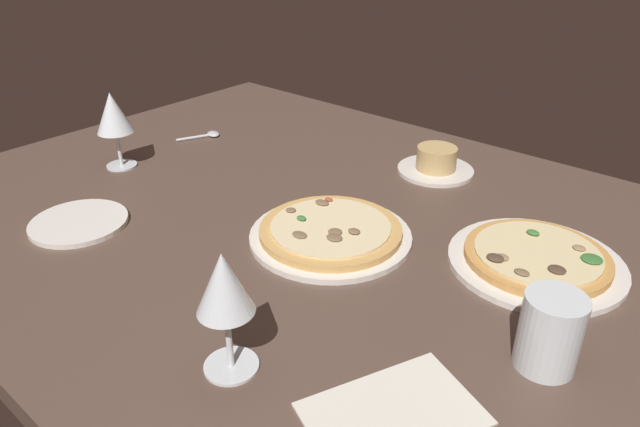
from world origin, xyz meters
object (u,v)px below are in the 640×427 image
(water_glass, at_px, (549,336))
(paper_menu, at_px, (393,414))
(pizza_side, at_px, (536,259))
(pizza_main, at_px, (330,233))
(wine_glass_near, at_px, (113,115))
(spoon, at_px, (208,135))
(side_plate, at_px, (79,223))
(wine_glass_far, at_px, (224,288))
(ramekin_on_saucer, at_px, (436,163))

(water_glass, relative_size, paper_menu, 0.52)
(pizza_side, bearing_deg, pizza_main, -153.49)
(wine_glass_near, xyz_separation_m, paper_menu, (0.84, -0.19, -0.11))
(pizza_side, relative_size, spoon, 2.57)
(pizza_side, relative_size, wine_glass_near, 1.67)
(water_glass, distance_m, side_plate, 0.79)
(side_plate, bearing_deg, pizza_side, 31.15)
(pizza_side, distance_m, spoon, 0.84)
(pizza_side, bearing_deg, spoon, 177.88)
(pizza_main, distance_m, side_plate, 0.45)
(pizza_main, height_order, side_plate, pizza_main)
(wine_glass_near, bearing_deg, wine_glass_far, -21.83)
(water_glass, bearing_deg, side_plate, -165.84)
(pizza_main, xyz_separation_m, pizza_side, (0.30, 0.15, -0.00))
(wine_glass_near, relative_size, paper_menu, 0.85)
(wine_glass_near, bearing_deg, pizza_main, 6.25)
(pizza_side, height_order, spoon, pizza_side)
(pizza_main, distance_m, water_glass, 0.40)
(water_glass, bearing_deg, paper_menu, -116.66)
(wine_glass_far, xyz_separation_m, water_glass, (0.29, 0.26, -0.07))
(wine_glass_near, bearing_deg, water_glass, -0.16)
(pizza_side, xyz_separation_m, wine_glass_far, (-0.19, -0.47, 0.11))
(ramekin_on_saucer, relative_size, spoon, 1.51)
(wine_glass_far, xyz_separation_m, spoon, (-0.65, 0.50, -0.11))
(ramekin_on_saucer, bearing_deg, spoon, -161.35)
(pizza_main, relative_size, wine_glass_near, 1.69)
(paper_menu, bearing_deg, ramekin_on_saucer, 140.21)
(pizza_main, xyz_separation_m, paper_menu, (0.30, -0.25, -0.01))
(pizza_main, bearing_deg, wine_glass_far, -71.50)
(pizza_main, distance_m, spoon, 0.57)
(wine_glass_far, height_order, spoon, wine_glass_far)
(paper_menu, bearing_deg, pizza_side, 113.64)
(wine_glass_near, bearing_deg, pizza_side, 13.93)
(paper_menu, bearing_deg, wine_glass_far, -137.62)
(water_glass, bearing_deg, pizza_main, 171.13)
(paper_menu, height_order, spoon, spoon)
(wine_glass_near, distance_m, spoon, 0.26)
(ramekin_on_saucer, xyz_separation_m, spoon, (-0.53, -0.18, -0.02))
(pizza_side, xyz_separation_m, spoon, (-0.84, 0.03, -0.01))
(wine_glass_far, relative_size, side_plate, 0.98)
(pizza_main, relative_size, ramekin_on_saucer, 1.72)
(wine_glass_near, xyz_separation_m, side_plate, (0.17, -0.20, -0.11))
(side_plate, height_order, spoon, spoon)
(pizza_main, relative_size, spoon, 2.60)
(wine_glass_far, bearing_deg, paper_menu, 19.10)
(water_glass, xyz_separation_m, side_plate, (-0.77, -0.19, -0.04))
(wine_glass_near, relative_size, water_glass, 1.62)
(paper_menu, bearing_deg, spoon, 176.12)
(wine_glass_near, height_order, spoon, wine_glass_near)
(wine_glass_far, relative_size, spoon, 1.56)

